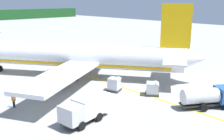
% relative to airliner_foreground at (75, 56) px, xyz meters
% --- Properties ---
extents(airliner_foreground, '(30.82, 36.14, 11.90)m').
position_rel_airliner_foreground_xyz_m(airliner_foreground, '(0.00, 0.00, 0.00)').
color(airliner_foreground, white).
rests_on(airliner_foreground, ground).
extents(service_truck_fuel, '(6.01, 3.02, 2.59)m').
position_rel_airliner_foreground_xyz_m(service_truck_fuel, '(-9.04, -14.50, -1.91)').
color(service_truck_fuel, silver).
rests_on(service_truck_fuel, ground).
extents(service_truck_catering, '(6.29, 5.03, 2.40)m').
position_rel_airliner_foreground_xyz_m(service_truck_catering, '(3.71, -21.58, -1.99)').
color(service_truck_catering, '#2659A5').
rests_on(service_truck_catering, ground).
extents(cargo_container_near, '(2.20, 2.20, 2.02)m').
position_rel_airliner_foreground_xyz_m(cargo_container_near, '(-0.37, -9.80, -2.44)').
color(cargo_container_near, '#333338').
rests_on(cargo_container_near, ground).
extents(cargo_container_mid, '(2.49, 2.49, 1.86)m').
position_rel_airliner_foreground_xyz_m(cargo_container_mid, '(2.30, -14.43, -2.52)').
color(cargo_container_mid, '#333338').
rests_on(cargo_container_mid, ground).
extents(crew_marshaller, '(0.40, 0.58, 1.68)m').
position_rel_airliner_foreground_xyz_m(crew_marshaller, '(-13.04, -5.76, -2.40)').
color(crew_marshaller, '#191E33').
rests_on(crew_marshaller, ground).
extents(apron_guide_line, '(0.30, 60.00, 0.01)m').
position_rel_airliner_foreground_xyz_m(apron_guide_line, '(1.58, -4.53, -3.39)').
color(apron_guide_line, yellow).
rests_on(apron_guide_line, ground).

